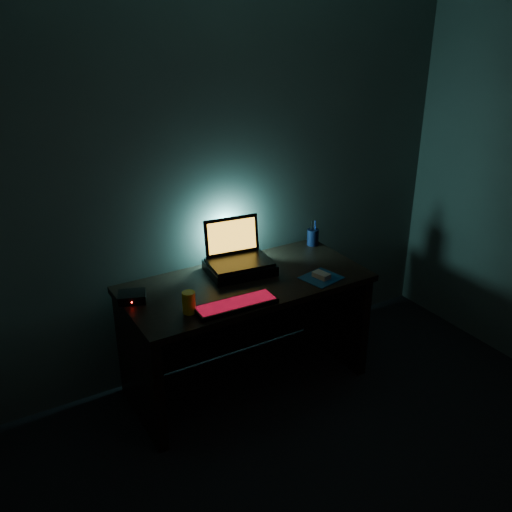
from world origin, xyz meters
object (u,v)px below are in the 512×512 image
at_px(laptop, 236,251).
at_px(juice_glass, 189,302).
at_px(mouse, 321,275).
at_px(router, 132,297).
at_px(pen_cup, 313,237).
at_px(keyboard, 236,305).

height_order(laptop, juice_glass, laptop).
relative_size(mouse, router, 0.55).
distance_m(juice_glass, router, 0.36).
xyz_separation_m(pen_cup, router, (-1.36, -0.15, -0.03)).
bearing_deg(router, juice_glass, -30.70).
bearing_deg(mouse, keyboard, 171.83).
bearing_deg(pen_cup, laptop, -173.46).
bearing_deg(router, laptop, 26.73).
distance_m(laptop, router, 0.73).
relative_size(mouse, juice_glass, 0.84).
height_order(mouse, router, router).
height_order(keyboard, router, router).
relative_size(keyboard, mouse, 4.57).
bearing_deg(juice_glass, keyboard, -16.52).
bearing_deg(laptop, juice_glass, -137.05).
height_order(laptop, keyboard, laptop).
distance_m(pen_cup, juice_glass, 1.21).
relative_size(pen_cup, juice_glass, 0.92).
xyz_separation_m(laptop, keyboard, (-0.24, -0.43, -0.11)).
relative_size(laptop, juice_glass, 3.29).
bearing_deg(pen_cup, router, -173.76).
bearing_deg(keyboard, laptop, 63.22).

